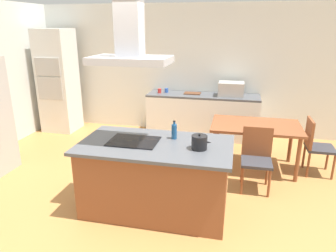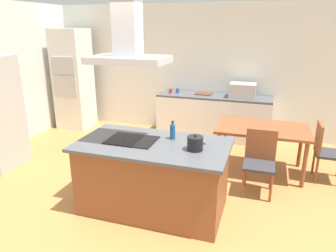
{
  "view_description": "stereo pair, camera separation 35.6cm",
  "coord_description": "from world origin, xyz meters",
  "px_view_note": "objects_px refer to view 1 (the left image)",
  "views": [
    {
      "loc": [
        0.92,
        -3.38,
        2.27
      ],
      "look_at": [
        0.07,
        0.4,
        1.0
      ],
      "focal_mm": 33.12,
      "sensor_mm": 36.0,
      "label": 1
    },
    {
      "loc": [
        1.26,
        -3.29,
        2.27
      ],
      "look_at": [
        0.07,
        0.4,
        1.0
      ],
      "focal_mm": 33.12,
      "sensor_mm": 36.0,
      "label": 2
    }
  ],
  "objects_px": {
    "cooktop": "(134,141)",
    "countertop_microwave": "(231,89)",
    "tea_kettle": "(199,142)",
    "wall_oven_stack": "(58,81)",
    "coffee_mug_red": "(160,91)",
    "dining_table": "(256,129)",
    "cutting_board": "(192,93)",
    "olive_oil_bottle": "(174,131)",
    "chair_at_right_end": "(315,143)",
    "chair_facing_island": "(257,155)",
    "range_hood": "(130,41)",
    "coffee_mug_blue": "(166,90)"
  },
  "relations": [
    {
      "from": "chair_at_right_end",
      "to": "chair_facing_island",
      "type": "height_order",
      "value": "same"
    },
    {
      "from": "dining_table",
      "to": "chair_facing_island",
      "type": "bearing_deg",
      "value": -90.0
    },
    {
      "from": "cooktop",
      "to": "dining_table",
      "type": "relative_size",
      "value": 0.43
    },
    {
      "from": "tea_kettle",
      "to": "wall_oven_stack",
      "type": "xyz_separation_m",
      "value": [
        -3.44,
        2.7,
        0.12
      ]
    },
    {
      "from": "countertop_microwave",
      "to": "dining_table",
      "type": "height_order",
      "value": "countertop_microwave"
    },
    {
      "from": "olive_oil_bottle",
      "to": "cutting_board",
      "type": "bearing_deg",
      "value": 93.53
    },
    {
      "from": "olive_oil_bottle",
      "to": "chair_at_right_end",
      "type": "relative_size",
      "value": 0.27
    },
    {
      "from": "olive_oil_bottle",
      "to": "coffee_mug_red",
      "type": "xyz_separation_m",
      "value": [
        -0.86,
        2.64,
        -0.06
      ]
    },
    {
      "from": "tea_kettle",
      "to": "olive_oil_bottle",
      "type": "relative_size",
      "value": 0.99
    },
    {
      "from": "chair_facing_island",
      "to": "range_hood",
      "type": "height_order",
      "value": "range_hood"
    },
    {
      "from": "coffee_mug_red",
      "to": "cutting_board",
      "type": "height_order",
      "value": "coffee_mug_red"
    },
    {
      "from": "chair_facing_island",
      "to": "range_hood",
      "type": "distance_m",
      "value": 2.38
    },
    {
      "from": "dining_table",
      "to": "chair_at_right_end",
      "type": "xyz_separation_m",
      "value": [
        0.92,
        0.0,
        -0.16
      ]
    },
    {
      "from": "tea_kettle",
      "to": "olive_oil_bottle",
      "type": "distance_m",
      "value": 0.44
    },
    {
      "from": "countertop_microwave",
      "to": "wall_oven_stack",
      "type": "bearing_deg",
      "value": -176.39
    },
    {
      "from": "dining_table",
      "to": "wall_oven_stack",
      "type": "bearing_deg",
      "value": 164.99
    },
    {
      "from": "cutting_board",
      "to": "dining_table",
      "type": "xyz_separation_m",
      "value": [
        1.24,
        -1.4,
        -0.24
      ]
    },
    {
      "from": "cooktop",
      "to": "coffee_mug_red",
      "type": "xyz_separation_m",
      "value": [
        -0.39,
        2.85,
        0.04
      ]
    },
    {
      "from": "coffee_mug_blue",
      "to": "wall_oven_stack",
      "type": "xyz_separation_m",
      "value": [
        -2.36,
        -0.29,
        0.16
      ]
    },
    {
      "from": "tea_kettle",
      "to": "chair_facing_island",
      "type": "xyz_separation_m",
      "value": [
        0.72,
        0.92,
        -0.47
      ]
    },
    {
      "from": "countertop_microwave",
      "to": "cutting_board",
      "type": "distance_m",
      "value": 0.8
    },
    {
      "from": "dining_table",
      "to": "chair_at_right_end",
      "type": "bearing_deg",
      "value": 0.0
    },
    {
      "from": "coffee_mug_red",
      "to": "range_hood",
      "type": "relative_size",
      "value": 0.1
    },
    {
      "from": "range_hood",
      "to": "cooktop",
      "type": "bearing_deg",
      "value": 0.0
    },
    {
      "from": "wall_oven_stack",
      "to": "chair_at_right_end",
      "type": "relative_size",
      "value": 2.47
    },
    {
      "from": "cutting_board",
      "to": "cooktop",
      "type": "bearing_deg",
      "value": -95.82
    },
    {
      "from": "coffee_mug_red",
      "to": "cutting_board",
      "type": "relative_size",
      "value": 0.26
    },
    {
      "from": "tea_kettle",
      "to": "wall_oven_stack",
      "type": "bearing_deg",
      "value": 141.83
    },
    {
      "from": "countertop_microwave",
      "to": "chair_facing_island",
      "type": "distance_m",
      "value": 2.13
    },
    {
      "from": "cooktop",
      "to": "chair_at_right_end",
      "type": "xyz_separation_m",
      "value": [
        2.45,
        1.53,
        -0.4
      ]
    },
    {
      "from": "tea_kettle",
      "to": "coffee_mug_red",
      "type": "relative_size",
      "value": 2.61
    },
    {
      "from": "dining_table",
      "to": "chair_facing_island",
      "type": "relative_size",
      "value": 1.57
    },
    {
      "from": "wall_oven_stack",
      "to": "range_hood",
      "type": "relative_size",
      "value": 2.44
    },
    {
      "from": "countertop_microwave",
      "to": "wall_oven_stack",
      "type": "distance_m",
      "value": 3.72
    },
    {
      "from": "cooktop",
      "to": "countertop_microwave",
      "type": "relative_size",
      "value": 1.2
    },
    {
      "from": "countertop_microwave",
      "to": "chair_at_right_end",
      "type": "bearing_deg",
      "value": -44.61
    },
    {
      "from": "tea_kettle",
      "to": "cutting_board",
      "type": "relative_size",
      "value": 0.69
    },
    {
      "from": "cutting_board",
      "to": "chair_facing_island",
      "type": "xyz_separation_m",
      "value": [
        1.24,
        -2.06,
        -0.4
      ]
    },
    {
      "from": "countertop_microwave",
      "to": "coffee_mug_red",
      "type": "xyz_separation_m",
      "value": [
        -1.48,
        -0.03,
        -0.09
      ]
    },
    {
      "from": "dining_table",
      "to": "range_hood",
      "type": "distance_m",
      "value": 2.6
    },
    {
      "from": "tea_kettle",
      "to": "range_hood",
      "type": "relative_size",
      "value": 0.26
    },
    {
      "from": "countertop_microwave",
      "to": "range_hood",
      "type": "xyz_separation_m",
      "value": [
        -1.09,
        -2.88,
        1.06
      ]
    },
    {
      "from": "coffee_mug_red",
      "to": "dining_table",
      "type": "distance_m",
      "value": 2.35
    },
    {
      "from": "coffee_mug_blue",
      "to": "chair_at_right_end",
      "type": "xyz_separation_m",
      "value": [
        2.71,
        -1.4,
        -0.44
      ]
    },
    {
      "from": "wall_oven_stack",
      "to": "chair_at_right_end",
      "type": "xyz_separation_m",
      "value": [
        5.07,
        -1.11,
        -0.59
      ]
    },
    {
      "from": "cooktop",
      "to": "coffee_mug_red",
      "type": "relative_size",
      "value": 6.67
    },
    {
      "from": "cutting_board",
      "to": "chair_at_right_end",
      "type": "xyz_separation_m",
      "value": [
        2.15,
        -1.4,
        -0.4
      ]
    },
    {
      "from": "olive_oil_bottle",
      "to": "cutting_board",
      "type": "distance_m",
      "value": 2.72
    },
    {
      "from": "countertop_microwave",
      "to": "cooktop",
      "type": "bearing_deg",
      "value": -110.65
    },
    {
      "from": "cooktop",
      "to": "range_hood",
      "type": "xyz_separation_m",
      "value": [
        0.0,
        0.0,
        1.2
      ]
    }
  ]
}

